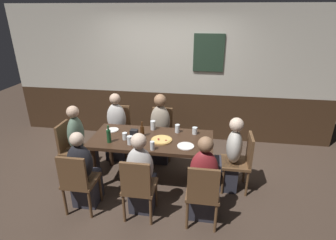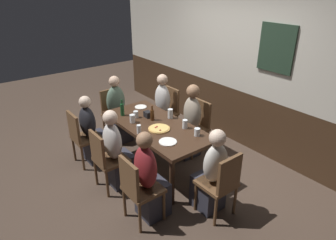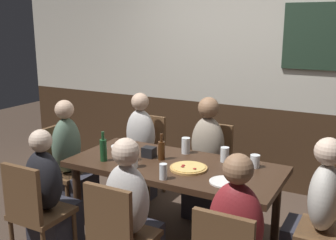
{
  "view_description": "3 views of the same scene",
  "coord_description": "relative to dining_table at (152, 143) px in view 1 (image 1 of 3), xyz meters",
  "views": [
    {
      "loc": [
        0.77,
        -3.42,
        2.49
      ],
      "look_at": [
        0.24,
        0.03,
        1.03
      ],
      "focal_mm": 28.36,
      "sensor_mm": 36.0,
      "label": 1
    },
    {
      "loc": [
        3.17,
        -2.24,
        2.65
      ],
      "look_at": [
        0.14,
        0.11,
        0.83
      ],
      "focal_mm": 31.93,
      "sensor_mm": 36.0,
      "label": 2
    },
    {
      "loc": [
        1.48,
        -2.84,
        1.9
      ],
      "look_at": [
        -0.13,
        0.13,
        1.08
      ],
      "focal_mm": 43.08,
      "sensor_mm": 36.0,
      "label": 3
    }
  ],
  "objects": [
    {
      "name": "tumbler_short",
      "position": [
        -0.38,
        -0.1,
        0.13
      ],
      "size": [
        0.07,
        0.07,
        0.11
      ],
      "color": "silver",
      "rests_on": "dining_table"
    },
    {
      "name": "plate_white_small",
      "position": [
        -0.67,
        0.17,
        0.09
      ],
      "size": [
        0.19,
        0.19,
        0.01
      ],
      "primitive_type": "cylinder",
      "color": "white",
      "rests_on": "dining_table"
    },
    {
      "name": "chair_left_near",
      "position": [
        -0.79,
        -0.83,
        -0.16
      ],
      "size": [
        0.4,
        0.4,
        0.88
      ],
      "color": "brown",
      "rests_on": "ground_plane"
    },
    {
      "name": "chair_mid_near",
      "position": [
        0.0,
        -0.83,
        -0.16
      ],
      "size": [
        0.4,
        0.4,
        0.88
      ],
      "color": "brown",
      "rests_on": "ground_plane"
    },
    {
      "name": "person_mid_far",
      "position": [
        -0.0,
        0.67,
        -0.15
      ],
      "size": [
        0.34,
        0.37,
        1.2
      ],
      "color": "#2D2D38",
      "rests_on": "ground_plane"
    },
    {
      "name": "chair_head_east",
      "position": [
        1.31,
        0.0,
        -0.16
      ],
      "size": [
        0.4,
        0.4,
        0.88
      ],
      "color": "brown",
      "rests_on": "ground_plane"
    },
    {
      "name": "person_head_east",
      "position": [
        1.15,
        0.0,
        -0.18
      ],
      "size": [
        0.37,
        0.34,
        1.13
      ],
      "color": "#2D2D38",
      "rests_on": "ground_plane"
    },
    {
      "name": "chair_mid_far",
      "position": [
        0.0,
        0.83,
        -0.16
      ],
      "size": [
        0.4,
        0.4,
        0.88
      ],
      "color": "brown",
      "rests_on": "ground_plane"
    },
    {
      "name": "highball_clear",
      "position": [
        0.35,
        0.25,
        0.14
      ],
      "size": [
        0.07,
        0.07,
        0.13
      ],
      "color": "silver",
      "rests_on": "dining_table"
    },
    {
      "name": "beer_bottle_green",
      "position": [
        -0.57,
        -0.22,
        0.18
      ],
      "size": [
        0.06,
        0.06,
        0.26
      ],
      "color": "#194723",
      "rests_on": "dining_table"
    },
    {
      "name": "chair_left_far",
      "position": [
        -0.79,
        0.83,
        -0.16
      ],
      "size": [
        0.4,
        0.4,
        0.88
      ],
      "color": "brown",
      "rests_on": "ground_plane"
    },
    {
      "name": "pizza",
      "position": [
        0.16,
        -0.06,
        0.09
      ],
      "size": [
        0.31,
        0.31,
        0.03
      ],
      "color": "tan",
      "rests_on": "dining_table"
    },
    {
      "name": "person_right_near",
      "position": [
        0.79,
        -0.66,
        -0.17
      ],
      "size": [
        0.34,
        0.37,
        1.16
      ],
      "color": "#2D2D38",
      "rests_on": "ground_plane"
    },
    {
      "name": "beer_bottle_brown",
      "position": [
        -0.15,
        0.04,
        0.17
      ],
      "size": [
        0.06,
        0.06,
        0.23
      ],
      "color": "#42230F",
      "rests_on": "dining_table"
    },
    {
      "name": "tumbler_water",
      "position": [
        -0.04,
        0.3,
        0.15
      ],
      "size": [
        0.08,
        0.08,
        0.15
      ],
      "color": "silver",
      "rests_on": "dining_table"
    },
    {
      "name": "person_left_far",
      "position": [
        -0.79,
        0.66,
        -0.16
      ],
      "size": [
        0.34,
        0.37,
        1.17
      ],
      "color": "#2D2D38",
      "rests_on": "ground_plane"
    },
    {
      "name": "condiment_caddy",
      "position": [
        -0.28,
        0.05,
        0.13
      ],
      "size": [
        0.11,
        0.09,
        0.09
      ],
      "primitive_type": "cube",
      "color": "black",
      "rests_on": "dining_table"
    },
    {
      "name": "person_left_near",
      "position": [
        -0.79,
        -0.66,
        -0.2
      ],
      "size": [
        0.34,
        0.37,
        1.11
      ],
      "color": "#2D2D38",
      "rests_on": "ground_plane"
    },
    {
      "name": "pint_glass_pale",
      "position": [
        0.62,
        0.24,
        0.13
      ],
      "size": [
        0.08,
        0.08,
        0.11
      ],
      "color": "silver",
      "rests_on": "dining_table"
    },
    {
      "name": "chair_right_near",
      "position": [
        0.79,
        -0.83,
        -0.16
      ],
      "size": [
        0.4,
        0.4,
        0.88
      ],
      "color": "brown",
      "rests_on": "ground_plane"
    },
    {
      "name": "beer_glass_half",
      "position": [
        0.08,
        -0.34,
        0.14
      ],
      "size": [
        0.06,
        0.06,
        0.12
      ],
      "color": "silver",
      "rests_on": "dining_table"
    },
    {
      "name": "person_head_west",
      "position": [
        -1.15,
        0.0,
        -0.16
      ],
      "size": [
        0.37,
        0.34,
        1.18
      ],
      "color": "#2D2D38",
      "rests_on": "ground_plane"
    },
    {
      "name": "person_mid_near",
      "position": [
        0.0,
        -0.66,
        -0.17
      ],
      "size": [
        0.34,
        0.37,
        1.15
      ],
      "color": "#2D2D38",
      "rests_on": "ground_plane"
    },
    {
      "name": "dining_table",
      "position": [
        0.0,
        0.0,
        0.0
      ],
      "size": [
        1.79,
        0.82,
        0.74
      ],
      "color": "#382316",
      "rests_on": "ground_plane"
    },
    {
      "name": "chair_head_west",
      "position": [
        -1.31,
        0.0,
        -0.16
      ],
      "size": [
        0.4,
        0.4,
        0.88
      ],
      "color": "brown",
      "rests_on": "ground_plane"
    },
    {
      "name": "wall_back",
      "position": [
        0.01,
        1.65,
        0.65
      ],
      "size": [
        6.4,
        0.13,
        2.6
      ],
      "color": "#3D2819",
      "rests_on": "ground_plane"
    },
    {
      "name": "pint_glass_amber",
      "position": [
        -0.26,
        -0.23,
        0.14
      ],
      "size": [
        0.08,
        0.08,
        0.12
      ],
      "color": "silver",
      "rests_on": "dining_table"
    },
    {
      "name": "ground_plane",
      "position": [
        0.0,
        0.0,
        -0.66
      ],
      "size": [
        12.0,
        12.0,
        0.0
      ],
      "primitive_type": "plane",
      "color": "#423328"
    },
    {
      "name": "plate_white_large",
      "position": [
        0.52,
        -0.18,
        0.09
      ],
      "size": [
        0.23,
        0.23,
        0.01
      ],
      "primitive_type": "cylinder",
      "color": "white",
      "rests_on": "dining_table"
    }
  ]
}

